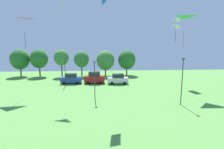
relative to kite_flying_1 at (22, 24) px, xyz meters
The scene contains 15 objects.
kite_flying_1 is the anchor object (origin of this frame).
kite_flying_5 27.72m from the kite_flying_1, ahead, with size 3.17×2.43×4.28m.
kite_flying_10 30.09m from the kite_flying_1, 14.32° to the left, with size 1.59×1.67×5.23m.
parked_car_leftmost 14.99m from the kite_flying_1, 54.01° to the left, with size 4.61×2.02×2.27m.
parked_car_second_from_left 17.61m from the kite_flying_1, 36.44° to the left, with size 4.57×2.22×2.65m.
parked_car_third_from_left 21.08m from the kite_flying_1, 24.41° to the left, with size 4.51×2.09×2.23m.
light_post_0 26.33m from the kite_flying_1, 16.43° to the right, with size 0.36×0.20×6.74m.
light_post_1 14.88m from the kite_flying_1, 17.38° to the right, with size 0.36×0.20×6.09m.
light_post_2 11.83m from the kite_flying_1, 51.06° to the left, with size 0.36×0.20×6.21m.
treeline_tree_0 22.46m from the kite_flying_1, 115.71° to the left, with size 5.01×5.01×7.45m.
treeline_tree_1 20.18m from the kite_flying_1, 101.88° to the left, with size 4.69×4.69×7.46m.
treeline_tree_2 19.06m from the kite_flying_1, 82.71° to the left, with size 3.90×3.90×7.39m.
treeline_tree_3 20.90m from the kite_flying_1, 67.24° to the left, with size 4.10×4.10×7.00m.
treeline_tree_4 24.13m from the kite_flying_1, 51.86° to the left, with size 4.94×4.94×7.11m.
treeline_tree_5 28.73m from the kite_flying_1, 42.98° to the left, with size 4.93×4.93×7.16m.
Camera 1 is at (-0.25, 1.03, 8.35)m, focal length 28.00 mm.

